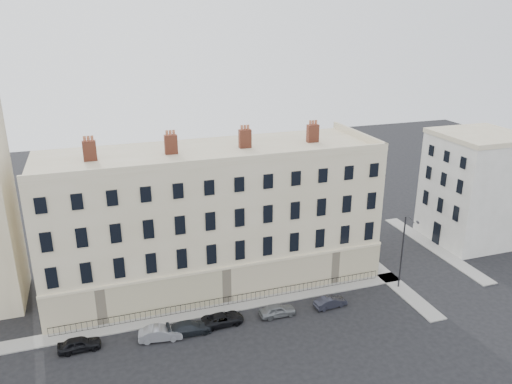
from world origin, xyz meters
TOP-DOWN VIEW (x-y plane):
  - ground at (0.00, 0.00)m, footprint 160.00×160.00m
  - terrace at (-5.97, 11.97)m, footprint 36.22×12.22m
  - adjacent_building at (29.00, 11.00)m, footprint 10.00×10.00m
  - pavement_terrace at (-10.00, 5.00)m, footprint 48.00×2.00m
  - pavement_east_return at (13.00, 8.00)m, footprint 2.00×24.00m
  - pavement_adjacent at (23.00, 10.00)m, footprint 2.00×20.00m
  - railings at (-6.00, 5.40)m, footprint 35.00×0.04m
  - car_a at (-20.70, 2.56)m, footprint 3.80×1.59m
  - car_b at (-13.54, 1.83)m, footprint 4.18×1.94m
  - car_c at (-10.77, 1.90)m, footprint 4.28×1.77m
  - car_d at (-7.39, 2.35)m, footprint 4.22×2.09m
  - car_e at (-1.83, 2.01)m, footprint 3.74×1.54m
  - car_f at (3.96, 1.78)m, footprint 3.60×1.52m
  - streetlamp at (12.94, 2.80)m, footprint 0.75×1.78m

SIDE VIEW (x-z plane):
  - ground at x=0.00m, z-range 0.00..0.00m
  - pavement_terrace at x=-10.00m, z-range 0.00..0.12m
  - pavement_east_return at x=13.00m, z-range 0.00..0.12m
  - pavement_adjacent at x=23.00m, z-range 0.00..0.12m
  - railings at x=-6.00m, z-range 0.07..1.03m
  - car_d at x=-7.39m, z-range 0.00..1.15m
  - car_f at x=3.96m, z-range 0.00..1.15m
  - car_c at x=-10.77m, z-range 0.00..1.24m
  - car_e at x=-1.83m, z-range 0.00..1.27m
  - car_a at x=-20.70m, z-range 0.00..1.28m
  - car_b at x=-13.54m, z-range 0.00..1.33m
  - streetlamp at x=12.94m, z-range 0.46..8.99m
  - adjacent_building at x=29.00m, z-range 0.00..14.00m
  - terrace at x=-5.97m, z-range -1.00..16.00m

